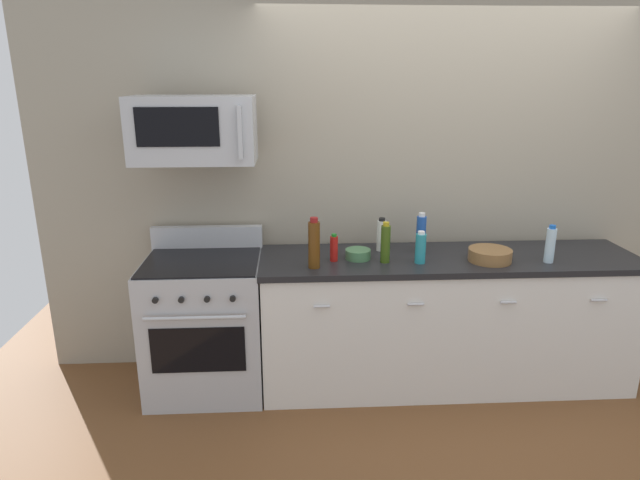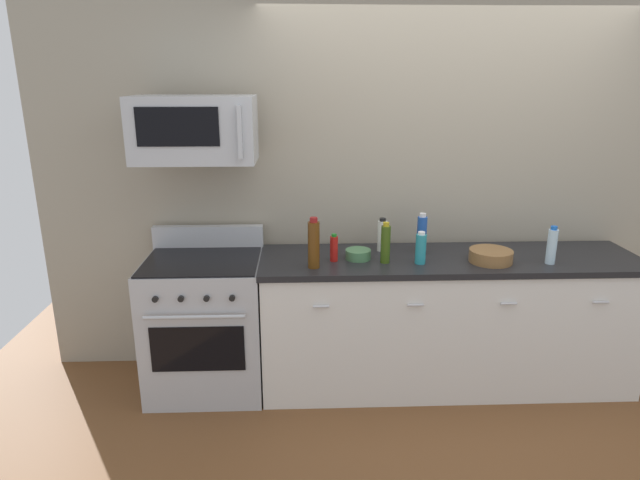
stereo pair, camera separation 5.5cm
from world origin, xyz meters
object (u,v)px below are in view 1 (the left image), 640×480
at_px(bottle_olive_oil, 385,243).
at_px(bottle_wine_amber, 314,244).
at_px(bowl_wooden_salad, 490,255).
at_px(bottle_soda_blue, 421,234).
at_px(microwave, 194,129).
at_px(bottle_dish_soap, 421,248).
at_px(range_oven, 206,324).
at_px(bottle_vinegar_white, 381,235).
at_px(bottle_hot_sauce_red, 334,248).
at_px(bowl_green_glaze, 358,254).
at_px(bottle_water_clear, 550,245).

height_order(bottle_olive_oil, bottle_wine_amber, bottle_wine_amber).
bearing_deg(bottle_olive_oil, bowl_wooden_salad, -1.12).
xyz_separation_m(bottle_wine_amber, bottle_soda_blue, (0.73, 0.27, -0.02)).
bearing_deg(microwave, bottle_dish_soap, -6.74).
xyz_separation_m(range_oven, bowl_wooden_salad, (1.86, -0.11, 0.49)).
xyz_separation_m(microwave, bowl_wooden_salad, (1.86, -0.15, -0.79)).
relative_size(microwave, bottle_vinegar_white, 3.25).
bearing_deg(bottle_dish_soap, bottle_vinegar_white, 127.28).
height_order(microwave, bottle_hot_sauce_red, microwave).
distance_m(bottle_olive_oil, bowl_wooden_salad, 0.68).
height_order(microwave, bottle_olive_oil, microwave).
bearing_deg(bowl_green_glaze, range_oven, 178.96).
distance_m(microwave, bottle_soda_blue, 1.61).
height_order(bottle_soda_blue, bottle_vinegar_white, bottle_soda_blue).
bearing_deg(range_oven, bowl_wooden_salad, -3.34).
bearing_deg(bottle_wine_amber, bowl_green_glaze, 27.92).
xyz_separation_m(range_oven, bowl_green_glaze, (1.01, -0.02, 0.48)).
bearing_deg(bottle_vinegar_white, bottle_dish_soap, -52.72).
distance_m(range_oven, bottle_vinegar_white, 1.33).
bearing_deg(bottle_water_clear, bottle_hot_sauce_red, 175.81).
distance_m(range_oven, bottle_water_clear, 2.30).
relative_size(bottle_olive_oil, bottle_wine_amber, 0.82).
height_order(bottle_wine_amber, bottle_vinegar_white, bottle_wine_amber).
height_order(range_oven, bottle_hot_sauce_red, bottle_hot_sauce_red).
xyz_separation_m(bottle_olive_oil, bottle_vinegar_white, (0.02, 0.24, -0.02)).
xyz_separation_m(bottle_olive_oil, bottle_soda_blue, (0.27, 0.19, 0.01)).
relative_size(bottle_hot_sauce_red, bottle_dish_soap, 0.86).
distance_m(microwave, bowl_wooden_salad, 2.02).
relative_size(bottle_soda_blue, bowl_green_glaze, 1.67).
bearing_deg(bottle_water_clear, bottle_soda_blue, 162.51).
height_order(bottle_water_clear, bottle_soda_blue, bottle_soda_blue).
distance_m(bottle_dish_soap, bottle_vinegar_white, 0.34).
distance_m(bottle_hot_sauce_red, bottle_soda_blue, 0.61).
relative_size(bottle_olive_oil, bowl_green_glaze, 1.60).
xyz_separation_m(bottle_hot_sauce_red, bottle_wine_amber, (-0.13, -0.12, 0.07)).
bearing_deg(bottle_olive_oil, bottle_soda_blue, 34.46).
xyz_separation_m(microwave, bottle_vinegar_white, (1.19, 0.10, -0.72)).
relative_size(bowl_wooden_salad, bowl_green_glaze, 1.66).
bearing_deg(bottle_olive_oil, bowl_green_glaze, 154.96).
distance_m(bottle_wine_amber, bowl_green_glaze, 0.35).
xyz_separation_m(bottle_dish_soap, bowl_wooden_salad, (0.46, 0.01, -0.06)).
distance_m(range_oven, bowl_wooden_salad, 1.92).
bearing_deg(bottle_vinegar_white, bottle_water_clear, -16.33).
bearing_deg(bowl_wooden_salad, bottle_soda_blue, 153.87).
bearing_deg(bowl_green_glaze, bottle_dish_soap, -14.87).
relative_size(bottle_hot_sauce_red, bowl_wooden_salad, 0.66).
height_order(bottle_water_clear, bottle_vinegar_white, bottle_water_clear).
height_order(bottle_olive_oil, bowl_wooden_salad, bottle_olive_oil).
xyz_separation_m(microwave, bottle_olive_oil, (1.18, -0.14, -0.70)).
bearing_deg(bottle_soda_blue, bowl_green_glaze, -165.86).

